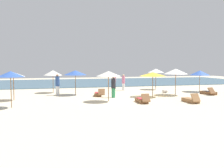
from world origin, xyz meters
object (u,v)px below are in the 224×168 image
(umbrella_5, at_px, (156,71))
(person_3, at_px, (123,82))
(umbrella_1, at_px, (11,74))
(umbrella_4, at_px, (13,74))
(umbrella_2, at_px, (53,73))
(umbrella_6, at_px, (108,74))
(lounger_3, at_px, (142,100))
(person_2, at_px, (113,87))
(umbrella_0, at_px, (75,73))
(umbrella_3, at_px, (200,73))
(lounger_0, at_px, (209,93))
(lounger_2, at_px, (191,100))
(lounger_4, at_px, (98,94))
(person_4, at_px, (58,85))
(umbrella_7, at_px, (153,74))
(umbrella_8, at_px, (176,71))
(dog, at_px, (165,91))
(person_0, at_px, (114,81))

(umbrella_5, xyz_separation_m, person_3, (-3.68, -0.11, -1.17))
(umbrella_1, distance_m, umbrella_4, 3.59)
(umbrella_2, height_order, umbrella_4, same)
(umbrella_6, distance_m, lounger_3, 3.14)
(person_2, bearing_deg, umbrella_0, 136.14)
(person_2, bearing_deg, umbrella_3, 12.99)
(umbrella_2, relative_size, lounger_0, 1.21)
(umbrella_5, relative_size, person_2, 1.24)
(umbrella_1, xyz_separation_m, umbrella_5, (13.76, 8.61, -0.13))
(lounger_2, xyz_separation_m, lounger_4, (-5.74, 5.35, 0.01))
(person_4, bearing_deg, person_3, 20.72)
(umbrella_5, relative_size, umbrella_6, 0.99)
(lounger_2, bearing_deg, umbrella_1, 175.97)
(umbrella_0, height_order, lounger_0, umbrella_0)
(umbrella_1, distance_m, umbrella_7, 11.35)
(umbrella_6, distance_m, umbrella_8, 7.11)
(umbrella_4, bearing_deg, dog, 7.03)
(umbrella_0, relative_size, umbrella_2, 1.02)
(umbrella_4, relative_size, umbrella_7, 0.96)
(umbrella_8, bearing_deg, umbrella_5, 86.07)
(umbrella_0, relative_size, person_2, 1.22)
(umbrella_0, bearing_deg, lounger_3, -55.55)
(umbrella_7, distance_m, person_0, 7.85)
(umbrella_4, xyz_separation_m, dog, (13.42, 1.65, -1.81))
(umbrella_6, bearing_deg, umbrella_5, 46.28)
(umbrella_1, distance_m, umbrella_2, 8.59)
(lounger_0, bearing_deg, lounger_3, -158.00)
(umbrella_1, xyz_separation_m, person_3, (10.08, 8.50, -1.30))
(umbrella_5, bearing_deg, lounger_0, -64.09)
(umbrella_3, relative_size, umbrella_8, 0.90)
(umbrella_5, xyz_separation_m, lounger_2, (-1.44, -9.48, -1.85))
(umbrella_0, distance_m, dog, 8.65)
(lounger_0, height_order, person_0, person_0)
(lounger_4, relative_size, person_2, 1.00)
(umbrella_0, xyz_separation_m, umbrella_3, (12.24, -0.52, -0.11))
(umbrella_6, distance_m, person_0, 9.92)
(umbrella_4, bearing_deg, person_0, 35.37)
(umbrella_3, height_order, lounger_3, umbrella_3)
(person_4, bearing_deg, person_0, 35.98)
(umbrella_8, distance_m, lounger_3, 6.10)
(umbrella_5, height_order, umbrella_6, umbrella_6)
(umbrella_6, xyz_separation_m, lounger_3, (2.17, -1.27, -1.88))
(umbrella_2, xyz_separation_m, person_2, (4.69, -4.90, -1.01))
(umbrella_8, bearing_deg, umbrella_6, -161.07)
(lounger_3, height_order, lounger_4, lounger_3)
(lounger_3, height_order, dog, lounger_3)
(umbrella_4, distance_m, lounger_4, 7.09)
(person_2, bearing_deg, umbrella_7, -4.47)
(umbrella_2, height_order, lounger_3, umbrella_2)
(person_4, bearing_deg, umbrella_0, -0.58)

